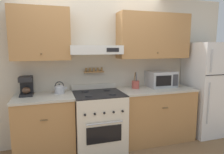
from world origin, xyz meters
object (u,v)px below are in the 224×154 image
at_px(stove_range, 99,121).
at_px(microwave, 161,79).
at_px(utensil_crock, 136,84).
at_px(refrigerator, 207,89).
at_px(tea_kettle, 60,89).
at_px(coffee_maker, 26,86).

bearing_deg(stove_range, microwave, 8.32).
bearing_deg(utensil_crock, refrigerator, -6.14).
distance_m(refrigerator, tea_kettle, 2.73).
height_order(microwave, utensil_crock, utensil_crock).
relative_size(microwave, utensil_crock, 1.72).
bearing_deg(refrigerator, microwave, 169.38).
distance_m(refrigerator, coffee_maker, 3.22).
height_order(tea_kettle, microwave, microwave).
distance_m(tea_kettle, utensil_crock, 1.30).
xyz_separation_m(refrigerator, tea_kettle, (-2.72, 0.15, 0.13)).
xyz_separation_m(tea_kettle, microwave, (1.81, 0.02, 0.07)).
relative_size(coffee_maker, microwave, 0.58).
relative_size(refrigerator, utensil_crock, 6.02).
relative_size(tea_kettle, coffee_maker, 0.71).
xyz_separation_m(coffee_maker, utensil_crock, (1.78, -0.03, -0.08)).
xyz_separation_m(tea_kettle, coffee_maker, (-0.48, 0.03, 0.08)).
bearing_deg(refrigerator, stove_range, -179.79).
bearing_deg(stove_range, tea_kettle, 164.72).
bearing_deg(coffee_maker, refrigerator, -3.29).
bearing_deg(stove_range, coffee_maker, 169.85).
bearing_deg(refrigerator, utensil_crock, 173.86).
xyz_separation_m(refrigerator, utensil_crock, (-1.42, 0.15, 0.13)).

